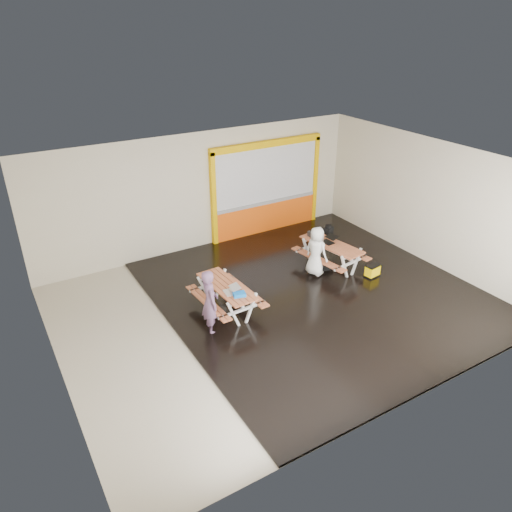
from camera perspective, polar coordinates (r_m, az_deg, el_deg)
room at (r=11.09m, az=2.39°, el=1.64°), size 10.02×8.02×3.52m
deck at (r=12.56m, az=7.04°, el=-4.24°), size 7.50×7.98×0.05m
kiosk at (r=15.38m, az=1.25°, el=7.80°), size 3.88×0.16×3.00m
picnic_table_left at (r=11.46m, az=-3.51°, el=-4.22°), size 1.33×1.89×0.73m
picnic_table_right at (r=13.55m, az=8.84°, el=0.76°), size 1.54×2.05×0.75m
person_left at (r=10.73m, az=-5.44°, el=-5.40°), size 0.46×0.62×1.54m
person_right at (r=12.94m, az=7.10°, el=0.58°), size 0.59×0.75×1.35m
laptop_left at (r=11.08m, az=-2.93°, el=-4.07°), size 0.39×0.36×0.15m
laptop_right at (r=13.55m, az=8.61°, el=1.85°), size 0.42×0.38×0.17m
blue_pouch at (r=10.95m, az=-1.99°, el=-4.53°), size 0.31×0.26×0.08m
toolbox at (r=13.88m, az=6.80°, el=2.69°), size 0.33×0.17×0.19m
backpack at (r=14.32m, az=8.50°, el=2.71°), size 0.34×0.28×0.49m
dark_case at (r=13.62m, az=8.03°, el=-1.16°), size 0.47×0.39×0.16m
fluke_bag at (r=13.43m, az=13.56°, el=-1.70°), size 0.44×0.32×0.35m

